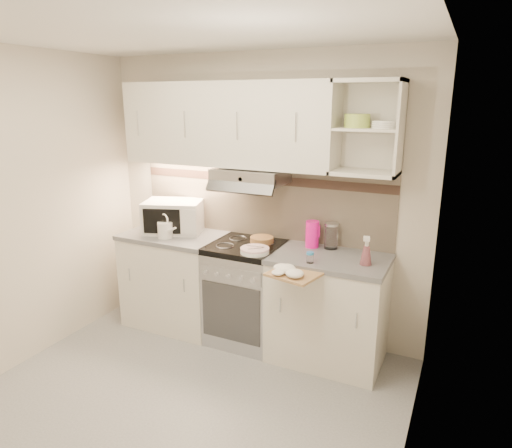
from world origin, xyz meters
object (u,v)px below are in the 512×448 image
microwave (173,216)px  watering_can (166,229)px  glass_jar (331,236)px  cutting_board (294,274)px  pink_pitcher (312,234)px  spray_bottle (366,253)px  electric_range (246,292)px  plate_stack (255,250)px

microwave → watering_can: microwave is taller
glass_jar → cutting_board: bearing=-98.9°
microwave → pink_pitcher: bearing=-15.0°
watering_can → glass_jar: (1.43, 0.34, 0.03)m
watering_can → spray_bottle: bearing=26.9°
pink_pitcher → glass_jar: pink_pitcher is taller
cutting_board → glass_jar: bearing=94.0°
spray_bottle → cutting_board: (-0.44, -0.34, -0.12)m
microwave → electric_range: bearing=-24.2°
glass_jar → spray_bottle: size_ratio=0.92×
watering_can → glass_jar: size_ratio=1.16×
spray_bottle → cutting_board: 0.57m
glass_jar → electric_range: bearing=-163.9°
electric_range → spray_bottle: size_ratio=3.78×
microwave → cutting_board: microwave is taller
microwave → glass_jar: microwave is taller
plate_stack → spray_bottle: 0.88m
microwave → glass_jar: size_ratio=2.84×
watering_can → plate_stack: 0.91m
microwave → spray_bottle: microwave is taller
spray_bottle → glass_jar: bearing=129.1°
microwave → spray_bottle: (1.83, -0.12, -0.05)m
pink_pitcher → cutting_board: bearing=-95.9°
pink_pitcher → cutting_board: (0.06, -0.57, -0.14)m
plate_stack → cutting_board: plate_stack is taller
cutting_board → pink_pitcher: bearing=109.0°
cutting_board → plate_stack: bearing=165.5°
electric_range → spray_bottle: (1.04, -0.06, 0.54)m
plate_stack → pink_pitcher: bearing=43.7°
plate_stack → spray_bottle: (0.87, 0.12, 0.07)m
electric_range → plate_stack: bearing=-46.6°
electric_range → cutting_board: electric_range is taller
watering_can → spray_bottle: (1.78, 0.08, 0.01)m
microwave → watering_can: (0.06, -0.21, -0.07)m
cutting_board → electric_range: bearing=159.0°
pink_pitcher → glass_jar: 0.16m
watering_can → pink_pitcher: bearing=38.2°
plate_stack → cutting_board: (0.43, -0.22, -0.05)m
pink_pitcher → spray_bottle: size_ratio=0.95×
electric_range → plate_stack: (0.17, -0.18, 0.47)m
electric_range → pink_pitcher: pink_pitcher is taller
cutting_board → microwave: bearing=174.4°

